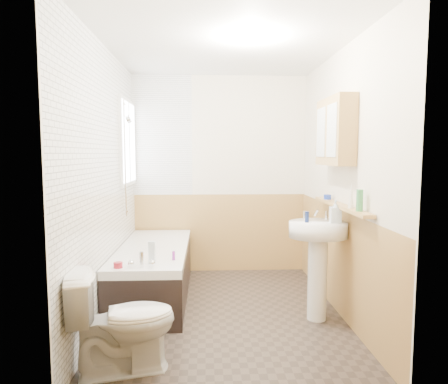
{
  "coord_description": "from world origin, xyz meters",
  "views": [
    {
      "loc": [
        -0.17,
        -3.7,
        1.52
      ],
      "look_at": [
        0.0,
        0.15,
        1.15
      ],
      "focal_mm": 32.0,
      "sensor_mm": 36.0,
      "label": 1
    }
  ],
  "objects": [
    {
      "name": "bathtub",
      "position": [
        -0.73,
        0.46,
        0.28
      ],
      "size": [
        0.7,
        1.79,
        0.69
      ],
      "color": "black",
      "rests_on": "floor"
    },
    {
      "name": "black_jar",
      "position": [
        1.04,
        0.21,
        1.09
      ],
      "size": [
        0.08,
        0.08,
        0.05
      ],
      "primitive_type": "cylinder",
      "rotation": [
        0.0,
        0.0,
        0.07
      ],
      "color": "#19339E",
      "rests_on": "pine_shelf"
    },
    {
      "name": "foam_can",
      "position": [
        1.04,
        -0.62,
        1.15
      ],
      "size": [
        0.07,
        0.07,
        0.17
      ],
      "primitive_type": "cylinder",
      "rotation": [
        0.0,
        0.0,
        0.28
      ],
      "color": "#388447",
      "rests_on": "pine_shelf"
    },
    {
      "name": "tile_return_back",
      "position": [
        -0.73,
        1.39,
        1.75
      ],
      "size": [
        0.75,
        0.01,
        1.5
      ],
      "primitive_type": "cube",
      "color": "white",
      "rests_on": "wall_back"
    },
    {
      "name": "cream_jar",
      "position": [
        -0.93,
        -0.33,
        0.57
      ],
      "size": [
        0.08,
        0.08,
        0.05
      ],
      "primitive_type": "cylinder",
      "rotation": [
        0.0,
        0.0,
        0.1
      ],
      "color": "maroon",
      "rests_on": "bathtub"
    },
    {
      "name": "wainscot_front",
      "position": [
        0.0,
        -1.39,
        0.5
      ],
      "size": [
        2.2,
        0.01,
        1.0
      ],
      "primitive_type": "cube",
      "color": "tan",
      "rests_on": "wall_front"
    },
    {
      "name": "wainscot_right",
      "position": [
        1.09,
        0.0,
        0.5
      ],
      "size": [
        0.01,
        2.8,
        1.0
      ],
      "primitive_type": "cube",
      "color": "tan",
      "rests_on": "wall_right"
    },
    {
      "name": "floor",
      "position": [
        0.0,
        0.0,
        0.0
      ],
      "size": [
        2.8,
        2.8,
        0.0
      ],
      "primitive_type": "plane",
      "color": "#2C241F",
      "rests_on": "ground"
    },
    {
      "name": "wall_left",
      "position": [
        -1.11,
        0.0,
        1.25
      ],
      "size": [
        0.02,
        2.8,
        2.5
      ],
      "primitive_type": "cube",
      "color": "beige",
      "rests_on": "ground"
    },
    {
      "name": "soap_bottle",
      "position": [
        0.97,
        -0.25,
        0.96
      ],
      "size": [
        0.11,
        0.21,
        0.09
      ],
      "primitive_type": "imported",
      "rotation": [
        0.0,
        0.0,
        -0.08
      ],
      "color": "silver",
      "rests_on": "sink"
    },
    {
      "name": "clear_bottle",
      "position": [
        0.72,
        -0.23,
        0.96
      ],
      "size": [
        0.04,
        0.04,
        0.1
      ],
      "primitive_type": "cylinder",
      "rotation": [
        0.0,
        0.0,
        0.31
      ],
      "color": "navy",
      "rests_on": "sink"
    },
    {
      "name": "blue_gel",
      "position": [
        -0.66,
        -0.22,
        0.65
      ],
      "size": [
        0.06,
        0.05,
        0.2
      ],
      "primitive_type": "cube",
      "rotation": [
        0.0,
        0.0,
        -0.2
      ],
      "color": "silver",
      "rests_on": "bathtub"
    },
    {
      "name": "green_bottle",
      "position": [
        1.04,
        -0.44,
        1.18
      ],
      "size": [
        0.05,
        0.05,
        0.23
      ],
      "primitive_type": "cone",
      "rotation": [
        0.0,
        0.0,
        -0.13
      ],
      "color": "silver",
      "rests_on": "pine_shelf"
    },
    {
      "name": "wall_back",
      "position": [
        0.0,
        1.41,
        1.25
      ],
      "size": [
        2.2,
        0.02,
        2.5
      ],
      "primitive_type": "cube",
      "color": "beige",
      "rests_on": "ground"
    },
    {
      "name": "ceiling",
      "position": [
        0.0,
        0.0,
        2.5
      ],
      "size": [
        2.8,
        2.8,
        0.0
      ],
      "primitive_type": "plane",
      "rotation": [
        3.14,
        0.0,
        0.0
      ],
      "color": "white",
      "rests_on": "ground"
    },
    {
      "name": "toilet",
      "position": [
        -0.76,
        -1.0,
        0.36
      ],
      "size": [
        0.81,
        0.57,
        0.72
      ],
      "primitive_type": "imported",
      "rotation": [
        0.0,
        0.0,
        1.81
      ],
      "color": "white",
      "rests_on": "floor"
    },
    {
      "name": "wall_front",
      "position": [
        0.0,
        -1.41,
        1.25
      ],
      "size": [
        2.2,
        0.02,
        2.5
      ],
      "primitive_type": "cube",
      "color": "beige",
      "rests_on": "ground"
    },
    {
      "name": "medicine_cabinet",
      "position": [
        1.01,
        -0.05,
        1.72
      ],
      "size": [
        0.17,
        0.68,
        0.62
      ],
      "color": "tan",
      "rests_on": "wall_right"
    },
    {
      "name": "orange_bottle",
      "position": [
        -0.48,
        -0.1,
        0.59
      ],
      "size": [
        0.03,
        0.03,
        0.08
      ],
      "primitive_type": "cylinder",
      "rotation": [
        0.0,
        0.0,
        0.02
      ],
      "color": "purple",
      "rests_on": "bathtub"
    },
    {
      "name": "sink",
      "position": [
        0.84,
        -0.19,
        0.65
      ],
      "size": [
        0.53,
        0.43,
        1.03
      ],
      "rotation": [
        0.0,
        0.0,
        0.05
      ],
      "color": "white",
      "rests_on": "floor"
    },
    {
      "name": "tile_cladding_left",
      "position": [
        -1.09,
        0.0,
        1.25
      ],
      "size": [
        0.01,
        2.8,
        2.5
      ],
      "primitive_type": "cube",
      "color": "white",
      "rests_on": "wall_left"
    },
    {
      "name": "window",
      "position": [
        -1.06,
        0.95,
        1.65
      ],
      "size": [
        0.03,
        0.79,
        0.99
      ],
      "color": "white",
      "rests_on": "wall_left"
    },
    {
      "name": "shower_riser",
      "position": [
        -1.04,
        0.65,
        1.57
      ],
      "size": [
        0.11,
        0.08,
        1.26
      ],
      "color": "silver",
      "rests_on": "wall_left"
    },
    {
      "name": "wainscot_back",
      "position": [
        0.0,
        1.39,
        0.5
      ],
      "size": [
        2.2,
        0.01,
        1.0
      ],
      "primitive_type": "cube",
      "color": "tan",
      "rests_on": "wall_back"
    },
    {
      "name": "pine_shelf",
      "position": [
        1.04,
        -0.18,
        1.05
      ],
      "size": [
        0.1,
        1.3,
        0.03
      ],
      "primitive_type": "cube",
      "color": "tan",
      "rests_on": "wall_right"
    },
    {
      "name": "wall_right",
      "position": [
        1.11,
        0.0,
        1.25
      ],
      "size": [
        0.02,
        2.8,
        2.5
      ],
      "primitive_type": "cube",
      "color": "beige",
      "rests_on": "ground"
    }
  ]
}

